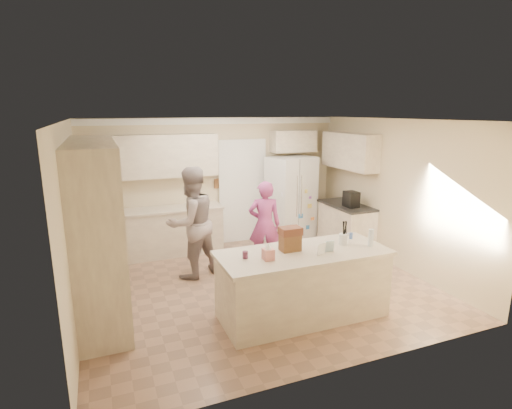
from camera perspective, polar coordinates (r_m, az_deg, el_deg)
name	(u,v)px	position (r m, az deg, el deg)	size (l,w,h in m)	color
floor	(258,286)	(6.52, 0.32, -11.58)	(5.20, 4.60, 0.02)	#926F57
ceiling	(258,119)	(5.92, 0.36, 12.10)	(5.20, 4.60, 0.02)	white
wall_back	(216,182)	(8.23, -5.69, 3.20)	(5.20, 0.02, 2.60)	beige
wall_front	(344,257)	(4.13, 12.50, -7.36)	(5.20, 0.02, 2.60)	beige
wall_left	(71,224)	(5.69, -24.89, -2.58)	(0.02, 4.60, 2.60)	beige
wall_right	(396,194)	(7.44, 19.32, 1.44)	(0.02, 4.60, 2.60)	beige
crown_back	(216,121)	(8.06, -5.79, 11.78)	(5.20, 0.08, 0.12)	white
pantry_bank	(98,227)	(5.90, -21.68, -3.00)	(0.60, 2.60, 2.35)	beige
back_base_cab	(164,233)	(7.90, -12.97, -3.93)	(2.20, 0.60, 0.88)	beige
back_countertop	(163,210)	(7.77, -13.14, -0.71)	(2.24, 0.63, 0.04)	beige
back_upper_cab	(159,156)	(7.73, -13.68, 6.73)	(2.20, 0.35, 0.80)	beige
doorway_opening	(242,192)	(8.41, -1.99, 1.75)	(0.90, 0.06, 2.10)	black
doorway_casing	(243,193)	(8.38, -1.91, 1.70)	(1.02, 0.03, 2.22)	white
wall_frame_upper	(218,170)	(8.16, -5.52, 4.89)	(0.15, 0.02, 0.20)	brown
wall_frame_lower	(218,183)	(8.20, -5.47, 3.03)	(0.15, 0.02, 0.20)	brown
refrigerator	(291,200)	(8.44, 5.00, 0.70)	(0.90, 0.70, 1.80)	white
fridge_seam	(299,203)	(8.13, 6.12, 0.19)	(0.01, 0.02, 1.78)	gray
fridge_dispenser	(289,192)	(7.97, 4.79, 1.79)	(0.22, 0.03, 0.35)	black
fridge_handle_l	(297,196)	(8.07, 5.88, 1.18)	(0.02, 0.02, 0.85)	silver
fridge_handle_r	(301,196)	(8.11, 6.51, 1.23)	(0.02, 0.02, 0.85)	silver
over_fridge_cab	(293,141)	(8.56, 5.35, 9.00)	(0.95, 0.35, 0.45)	beige
right_base_cab	(346,227)	(8.23, 12.70, -3.22)	(0.60, 1.20, 0.88)	beige
right_countertop	(347,205)	(8.11, 12.81, -0.11)	(0.63, 1.24, 0.04)	#2D2B28
right_upper_cab	(349,151)	(8.18, 13.18, 7.45)	(0.35, 1.50, 0.70)	beige
coffee_maker	(351,199)	(7.89, 13.44, 0.75)	(0.22, 0.28, 0.30)	black
island_base	(303,285)	(5.51, 6.67, -11.42)	(2.20, 0.90, 0.88)	beige
island_top	(303,253)	(5.33, 6.80, -6.92)	(2.28, 0.96, 0.05)	beige
utensil_crock	(344,239)	(5.66, 12.41, -4.85)	(0.13, 0.13, 0.15)	white
tissue_box	(268,254)	(4.99, 1.76, -7.12)	(0.13, 0.13, 0.14)	#D67E76
tissue_plume	(268,246)	(4.95, 1.77, -5.92)	(0.08, 0.08, 0.08)	white
dollhouse_body	(290,243)	(5.30, 4.89, -5.43)	(0.26, 0.18, 0.22)	brown
dollhouse_roof	(290,231)	(5.26, 4.93, -3.78)	(0.28, 0.20, 0.10)	#592D1E
jam_jar	(245,255)	(5.04, -1.55, -7.20)	(0.07, 0.07, 0.09)	#59263F
greeting_card_a	(322,249)	(5.20, 9.34, -6.29)	(0.12, 0.01, 0.16)	white
greeting_card_b	(330,246)	(5.32, 10.46, -5.90)	(0.12, 0.01, 0.16)	silver
water_bottle	(371,238)	(5.67, 16.09, -4.58)	(0.07, 0.07, 0.24)	silver
shaker_salt	(347,236)	(5.90, 12.86, -4.45)	(0.05, 0.05, 0.09)	#415FA2
shaker_pepper	(351,236)	(5.94, 13.42, -4.36)	(0.05, 0.05, 0.09)	#415FA2
teen_boy	(191,223)	(6.66, -9.20, -2.60)	(0.90, 0.70, 1.86)	gray
teen_girl	(265,224)	(7.03, 1.23, -2.86)	(0.57, 0.37, 1.55)	#B7419E
fridge_magnets	(299,203)	(8.13, 6.15, 0.18)	(0.76, 0.02, 1.44)	tan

